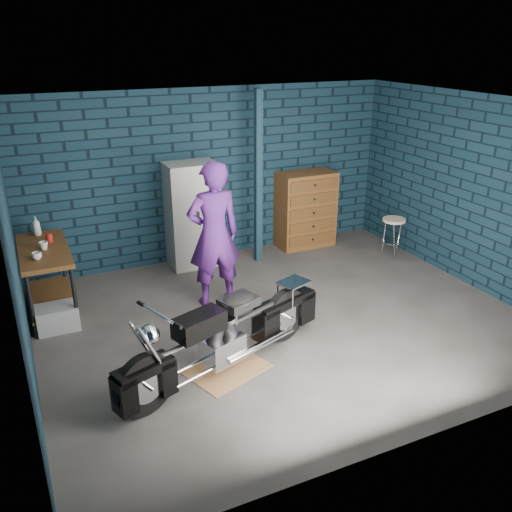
{
  "coord_description": "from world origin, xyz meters",
  "views": [
    {
      "loc": [
        -2.89,
        -5.45,
        3.44
      ],
      "look_at": [
        -0.25,
        0.3,
        0.83
      ],
      "focal_mm": 38.0,
      "sensor_mm": 36.0,
      "label": 1
    }
  ],
  "objects": [
    {
      "name": "ground",
      "position": [
        0.0,
        0.0,
        0.0
      ],
      "size": [
        6.0,
        6.0,
        0.0
      ],
      "primitive_type": "plane",
      "color": "#53504D",
      "rests_on": "ground"
    },
    {
      "name": "room_walls",
      "position": [
        0.0,
        0.55,
        1.9
      ],
      "size": [
        6.02,
        5.01,
        2.71
      ],
      "color": "#0F2433",
      "rests_on": "ground"
    },
    {
      "name": "support_post",
      "position": [
        0.55,
        1.95,
        1.35
      ],
      "size": [
        0.1,
        0.1,
        2.7
      ],
      "primitive_type": "cube",
      "color": "#112937",
      "rests_on": "ground"
    },
    {
      "name": "workbench",
      "position": [
        -2.68,
        1.48,
        0.46
      ],
      "size": [
        0.6,
        1.4,
        0.91
      ],
      "primitive_type": "cube",
      "color": "brown",
      "rests_on": "ground"
    },
    {
      "name": "drip_mat",
      "position": [
        -1.07,
        -0.73,
        0.0
      ],
      "size": [
        1.0,
        0.88,
        0.01
      ],
      "primitive_type": "cube",
      "rotation": [
        0.0,
        0.0,
        0.34
      ],
      "color": "brown",
      "rests_on": "ground"
    },
    {
      "name": "motorcycle",
      "position": [
        -1.07,
        -0.73,
        0.51
      ],
      "size": [
        2.4,
        1.38,
        1.03
      ],
      "primitive_type": null,
      "rotation": [
        0.0,
        0.0,
        0.34
      ],
      "color": "black",
      "rests_on": "ground"
    },
    {
      "name": "person",
      "position": [
        -0.6,
        0.85,
        0.99
      ],
      "size": [
        0.73,
        0.49,
        1.97
      ],
      "primitive_type": "imported",
      "rotation": [
        0.0,
        0.0,
        3.12
      ],
      "color": "#512078",
      "rests_on": "ground"
    },
    {
      "name": "storage_bin",
      "position": [
        -2.66,
        0.98,
        0.16
      ],
      "size": [
        0.5,
        0.35,
        0.31
      ],
      "primitive_type": "cube",
      "color": "gray",
      "rests_on": "ground"
    },
    {
      "name": "locker",
      "position": [
        -0.44,
        2.23,
        0.82
      ],
      "size": [
        0.77,
        0.55,
        1.65
      ],
      "primitive_type": "cube",
      "color": "beige",
      "rests_on": "ground"
    },
    {
      "name": "tool_chest",
      "position": [
        1.58,
        2.23,
        0.65
      ],
      "size": [
        0.97,
        0.54,
        1.29
      ],
      "primitive_type": "cube",
      "color": "brown",
      "rests_on": "ground"
    },
    {
      "name": "shop_stool",
      "position": [
        2.6,
        1.15,
        0.33
      ],
      "size": [
        0.39,
        0.39,
        0.67
      ],
      "primitive_type": null,
      "rotation": [
        0.0,
        0.0,
        0.08
      ],
      "color": "#C7B896",
      "rests_on": "ground"
    },
    {
      "name": "cup_a",
      "position": [
        -2.77,
        1.12,
        0.96
      ],
      "size": [
        0.13,
        0.13,
        0.09
      ],
      "primitive_type": "imported",
      "rotation": [
        0.0,
        0.0,
        0.12
      ],
      "color": "#C7B896",
      "rests_on": "workbench"
    },
    {
      "name": "cup_b",
      "position": [
        -2.67,
        1.43,
        0.96
      ],
      "size": [
        0.11,
        0.11,
        0.1
      ],
      "primitive_type": "imported",
      "rotation": [
        0.0,
        0.0,
        -0.01
      ],
      "color": "#C7B896",
      "rests_on": "workbench"
    },
    {
      "name": "mug_red",
      "position": [
        -2.58,
        1.69,
        0.97
      ],
      "size": [
        0.11,
        0.11,
        0.12
      ],
      "primitive_type": "cylinder",
      "rotation": [
        0.0,
        0.0,
        -0.34
      ],
      "color": "maroon",
      "rests_on": "workbench"
    },
    {
      "name": "bottle",
      "position": [
        -2.7,
        2.02,
        1.04
      ],
      "size": [
        0.13,
        0.13,
        0.26
      ],
      "primitive_type": "imported",
      "rotation": [
        0.0,
        0.0,
        0.29
      ],
      "color": "gray",
      "rests_on": "workbench"
    }
  ]
}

